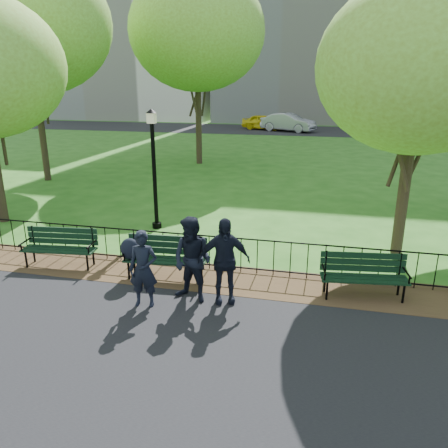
% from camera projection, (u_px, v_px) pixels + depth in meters
% --- Properties ---
extents(ground, '(120.00, 120.00, 0.00)m').
position_uv_depth(ground, '(175.00, 306.00, 9.13)').
color(ground, '#275D18').
extents(asphalt_path, '(60.00, 9.20, 0.01)m').
position_uv_depth(asphalt_path, '(93.00, 424.00, 5.98)').
color(asphalt_path, black).
rests_on(asphalt_path, ground).
extents(dirt_strip, '(60.00, 1.60, 0.01)m').
position_uv_depth(dirt_strip, '(196.00, 276.00, 10.51)').
color(dirt_strip, '#3C2C18').
rests_on(dirt_strip, ground).
extents(far_street, '(70.00, 9.00, 0.01)m').
position_uv_depth(far_street, '(297.00, 130.00, 41.50)').
color(far_street, black).
rests_on(far_street, ground).
extents(iron_fence, '(24.06, 0.06, 1.00)m').
position_uv_depth(iron_fence, '(201.00, 250.00, 10.82)').
color(iron_fence, black).
rests_on(iron_fence, ground).
extents(apartment_west, '(22.00, 15.00, 26.00)m').
position_uv_depth(apartment_west, '(132.00, 9.00, 54.24)').
color(apartment_west, white).
rests_on(apartment_west, ground).
extents(park_bench_main, '(2.01, 0.73, 1.09)m').
position_uv_depth(park_bench_main, '(149.00, 251.00, 10.24)').
color(park_bench_main, black).
rests_on(park_bench_main, ground).
extents(park_bench_left_a, '(1.90, 0.77, 1.05)m').
position_uv_depth(park_bench_left_a, '(60.00, 243.00, 11.00)').
color(park_bench_left_a, black).
rests_on(park_bench_left_a, ground).
extents(park_bench_right_a, '(1.88, 0.80, 1.04)m').
position_uv_depth(park_bench_right_a, '(364.00, 271.00, 9.40)').
color(park_bench_right_a, black).
rests_on(park_bench_right_a, ground).
extents(lamppost, '(0.33, 0.33, 3.71)m').
position_uv_depth(lamppost, '(154.00, 165.00, 13.40)').
color(lamppost, black).
rests_on(lamppost, ground).
extents(tree_near_e, '(4.99, 4.99, 6.96)m').
position_uv_depth(tree_near_e, '(420.00, 66.00, 10.48)').
color(tree_near_e, '#2D2116').
rests_on(tree_near_e, ground).
extents(tree_mid_w, '(7.07, 7.07, 9.86)m').
position_uv_depth(tree_mid_w, '(28.00, 23.00, 18.65)').
color(tree_mid_w, '#2D2116').
rests_on(tree_mid_w, ground).
extents(tree_far_c, '(7.17, 7.17, 9.99)m').
position_uv_depth(tree_far_c, '(197.00, 32.00, 22.80)').
color(tree_far_c, '#2D2116').
rests_on(tree_far_c, ground).
extents(person_left, '(0.64, 0.47, 1.63)m').
position_uv_depth(person_left, '(143.00, 269.00, 8.92)').
color(person_left, black).
rests_on(person_left, asphalt_path).
extents(person_mid, '(0.99, 0.69, 1.84)m').
position_uv_depth(person_mid, '(192.00, 260.00, 9.09)').
color(person_mid, black).
rests_on(person_mid, asphalt_path).
extents(person_right, '(1.17, 0.74, 1.85)m').
position_uv_depth(person_right, '(224.00, 261.00, 9.05)').
color(person_right, black).
rests_on(person_right, asphalt_path).
extents(taxi, '(4.46, 2.61, 1.43)m').
position_uv_depth(taxi, '(264.00, 122.00, 41.92)').
color(taxi, yellow).
rests_on(taxi, far_street).
extents(sedan_silver, '(5.33, 3.43, 1.66)m').
position_uv_depth(sedan_silver, '(288.00, 122.00, 40.36)').
color(sedan_silver, '#9D9FA5').
rests_on(sedan_silver, far_street).
extents(sedan_dark, '(5.03, 2.51, 1.40)m').
position_uv_depth(sedan_dark, '(437.00, 127.00, 37.37)').
color(sedan_dark, black).
rests_on(sedan_dark, far_street).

